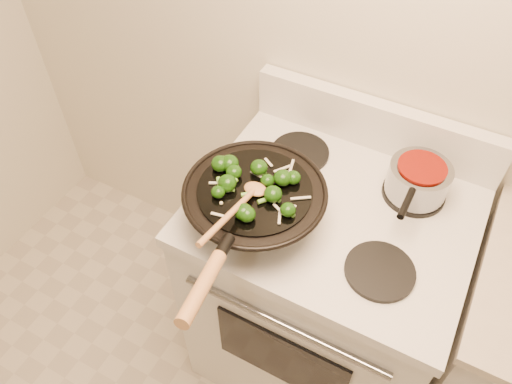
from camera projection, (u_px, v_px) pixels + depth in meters
The scene contains 5 objects.
stove at pixel (321, 288), 1.75m from camera, with size 0.78×0.67×1.08m.
wok at pixel (254, 204), 1.32m from camera, with size 0.38×0.63×0.21m.
stirfry at pixel (249, 183), 1.28m from camera, with size 0.28×0.27×0.04m.
wooden_spoon at pixel (241, 204), 1.22m from camera, with size 0.06×0.28×0.08m.
saucepan at pixel (418, 180), 1.40m from camera, with size 0.17×0.28×0.10m.
Camera 1 is at (-0.02, 0.26, 2.01)m, focal length 35.00 mm.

